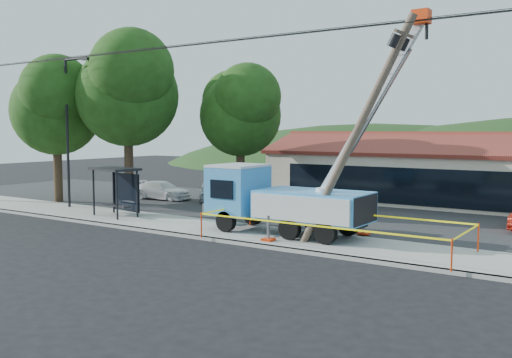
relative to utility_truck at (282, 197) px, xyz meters
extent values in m
plane|color=black|center=(-1.25, -4.66, -1.78)|extent=(120.00, 120.00, 0.00)
cube|color=#99978F|center=(-1.25, -2.56, -1.70)|extent=(60.00, 0.25, 0.15)
cube|color=#99978F|center=(-1.25, -0.66, -1.70)|extent=(60.00, 4.00, 0.15)
cube|color=#28282B|center=(-1.25, 7.34, -1.73)|extent=(60.00, 12.00, 0.10)
cube|color=#B9AA93|center=(2.75, 15.34, -0.08)|extent=(22.00, 8.00, 3.40)
cube|color=black|center=(2.75, 11.32, -0.35)|extent=(18.04, 0.08, 2.21)
cube|color=maroon|center=(2.75, 13.34, 2.12)|extent=(22.50, 4.53, 1.52)
cube|color=maroon|center=(2.75, 17.34, 2.12)|extent=(22.50, 4.53, 1.52)
cube|color=maroon|center=(2.75, 15.34, 2.77)|extent=(22.50, 0.30, 0.25)
cylinder|color=black|center=(-15.25, 0.34, 2.72)|extent=(0.16, 0.16, 9.00)
cylinder|color=black|center=(-14.35, 0.34, 7.12)|extent=(1.80, 0.14, 0.14)
cube|color=black|center=(-13.45, 0.34, 7.07)|extent=(0.50, 0.22, 0.15)
cylinder|color=#332316|center=(-13.25, 3.34, 0.75)|extent=(0.56, 0.56, 5.06)
sphere|color=#1D3B10|center=(-13.25, 3.34, 5.12)|extent=(6.30, 6.30, 6.30)
sphere|color=#1D3B10|center=(-14.51, 4.18, 6.27)|extent=(5.04, 5.04, 5.04)
sphere|color=#1D3B10|center=(-11.99, 2.50, 6.50)|extent=(5.04, 5.04, 5.04)
cylinder|color=#332316|center=(-18.25, 1.84, 0.42)|extent=(0.56, 0.56, 4.40)
sphere|color=#1D3B10|center=(-18.25, 1.84, 4.22)|extent=(5.70, 5.70, 5.70)
sphere|color=#1D3B10|center=(-19.39, 2.60, 5.22)|extent=(4.56, 4.56, 4.56)
sphere|color=#1D3B10|center=(-17.11, 1.08, 5.42)|extent=(4.56, 4.56, 4.56)
cylinder|color=#332316|center=(-8.25, 8.34, 0.31)|extent=(0.56, 0.56, 4.18)
sphere|color=#1D3B10|center=(-8.25, 8.34, 3.92)|extent=(5.25, 5.25, 5.25)
sphere|color=#1D3B10|center=(-9.30, 9.04, 4.87)|extent=(4.20, 4.20, 4.20)
sphere|color=#1D3B10|center=(-7.20, 7.64, 5.06)|extent=(4.20, 4.20, 4.20)
ellipsoid|color=#193714|center=(-16.25, 50.34, -1.78)|extent=(78.40, 56.00, 28.00)
cylinder|color=black|center=(-1.25, -1.56, 6.83)|extent=(60.00, 0.02, 0.02)
cylinder|color=black|center=(-1.25, -1.06, 6.95)|extent=(60.00, 0.02, 0.02)
cylinder|color=black|center=(-1.25, -0.56, 7.07)|extent=(60.00, 0.02, 0.02)
cylinder|color=black|center=(-1.25, -0.16, 7.19)|extent=(60.00, 0.02, 0.02)
cylinder|color=black|center=(-2.33, -1.11, -1.14)|extent=(0.95, 0.32, 0.95)
cylinder|color=black|center=(-2.33, 1.11, -1.14)|extent=(0.95, 0.32, 0.95)
cylinder|color=black|center=(1.05, -1.11, -1.14)|extent=(0.95, 0.32, 0.95)
cylinder|color=black|center=(1.05, 1.11, -1.14)|extent=(0.95, 0.32, 0.95)
cylinder|color=black|center=(2.74, -1.11, -1.14)|extent=(0.95, 0.32, 0.95)
cylinder|color=black|center=(2.74, 1.11, -1.14)|extent=(0.95, 0.32, 0.95)
cube|color=black|center=(0.42, 0.00, -0.88)|extent=(6.96, 1.05, 0.26)
cube|color=#3EA2DE|center=(-2.43, 0.00, 0.17)|extent=(2.11, 2.53, 2.22)
cube|color=silver|center=(-2.43, 0.00, 1.33)|extent=(2.11, 2.53, 0.13)
cube|color=black|center=(-3.43, 0.00, 0.33)|extent=(0.08, 1.90, 0.95)
cube|color=gray|center=(-3.54, 0.00, -0.67)|extent=(0.16, 2.43, 0.53)
cube|color=#3EA2DE|center=(1.58, 0.00, -0.25)|extent=(4.85, 2.53, 1.27)
cylinder|color=silver|center=(2.10, 0.00, 0.23)|extent=(0.74, 0.74, 0.63)
cube|color=silver|center=(4.14, 0.00, 3.86)|extent=(4.32, 0.30, 6.89)
cube|color=gray|center=(4.46, 0.00, 4.12)|extent=(2.60, 0.19, 4.14)
cube|color=#F93A0D|center=(6.18, -0.21, 7.23)|extent=(0.63, 0.53, 0.53)
cube|color=#F93A0D|center=(0.42, -1.79, -1.58)|extent=(0.47, 0.47, 0.08)
cube|color=#F93A0D|center=(3.16, 1.79, -1.58)|extent=(0.47, 0.47, 0.08)
cylinder|color=brown|center=(3.94, -1.06, 2.80)|extent=(4.75, 0.31, 8.99)
cube|color=brown|center=(5.82, -1.06, 6.53)|extent=(0.16, 1.75, 0.16)
cylinder|color=black|center=(5.63, -0.57, 6.24)|extent=(0.53, 0.35, 0.59)
cylinder|color=black|center=(5.63, -1.55, 6.24)|extent=(0.53, 0.35, 0.59)
cylinder|color=black|center=(-11.35, -1.07, -0.38)|extent=(0.12, 0.12, 2.49)
cylinder|color=black|center=(-9.11, -1.45, -0.38)|extent=(0.12, 0.12, 2.49)
cylinder|color=black|center=(-11.15, 0.16, -0.38)|extent=(0.12, 0.12, 2.49)
cylinder|color=black|center=(-8.90, -0.22, -0.38)|extent=(0.12, 0.12, 2.49)
cube|color=black|center=(-10.13, -0.65, 0.92)|extent=(2.93, 2.08, 0.12)
cube|color=black|center=(-10.02, 0.02, -0.38)|extent=(2.46, 0.46, 2.07)
cube|color=black|center=(-10.13, -0.65, -1.05)|extent=(2.32, 0.79, 0.08)
cylinder|color=#F93A0D|center=(-2.33, -2.87, -1.08)|extent=(0.07, 0.07, 1.09)
cylinder|color=#F93A0D|center=(8.24, -2.87, -1.08)|extent=(0.07, 0.07, 1.09)
cylinder|color=#F93A0D|center=(8.24, 0.84, -1.08)|extent=(0.07, 0.07, 1.09)
cylinder|color=#F93A0D|center=(-2.33, 0.84, -1.08)|extent=(0.07, 0.07, 1.09)
cube|color=#FDF40D|center=(2.96, -2.87, -0.59)|extent=(10.57, 0.01, 0.07)
cube|color=#FDF40D|center=(8.24, -1.01, -0.59)|extent=(0.01, 3.70, 0.07)
cube|color=#FDF40D|center=(2.96, 0.84, -0.59)|extent=(10.57, 0.01, 0.07)
cube|color=#FDF40D|center=(-2.33, -1.01, -0.59)|extent=(0.01, 3.70, 0.07)
imported|color=#A5A8AC|center=(-10.12, 7.77, -1.78)|extent=(3.97, 4.38, 1.45)
imported|color=white|center=(-13.44, 6.47, -1.78)|extent=(4.35, 2.06, 1.22)
camera|label=1|loc=(13.17, -21.67, 3.04)|focal=40.00mm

